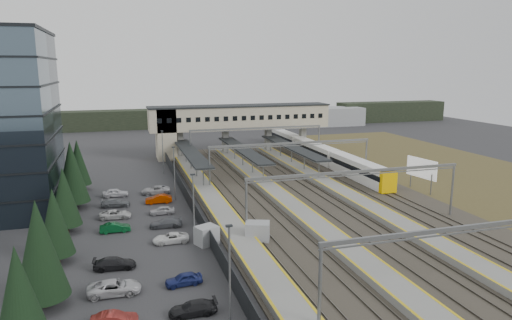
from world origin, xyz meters
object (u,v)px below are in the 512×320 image
object	(u,v)px
train	(316,152)
relay_cabin_far	(207,235)
footbridge	(228,120)
billboard	(421,169)
relay_cabin_near	(257,232)

from	to	relation	value
train	relay_cabin_far	bearing A→B (deg)	-127.87
relay_cabin_far	footbridge	bearing A→B (deg)	74.04
train	billboard	distance (m)	27.87
billboard	relay_cabin_far	bearing A→B (deg)	-161.47
relay_cabin_near	relay_cabin_far	size ratio (longest dim) A/B	1.13
relay_cabin_near	footbridge	distance (m)	52.38
relay_cabin_far	billboard	bearing A→B (deg)	18.53
footbridge	billboard	size ratio (longest dim) A/B	6.61
relay_cabin_far	train	distance (m)	50.02
relay_cabin_near	train	world-z (taller)	train
relay_cabin_far	billboard	distance (m)	38.88
relay_cabin_far	billboard	size ratio (longest dim) A/B	0.47
relay_cabin_near	footbridge	bearing A→B (deg)	80.31
footbridge	relay_cabin_near	bearing A→B (deg)	-99.69
footbridge	billboard	bearing A→B (deg)	-59.54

